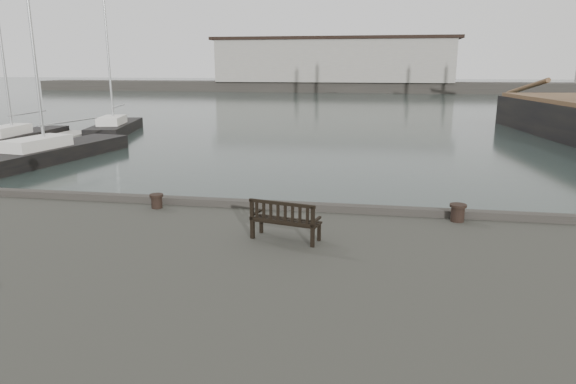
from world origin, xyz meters
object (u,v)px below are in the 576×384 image
(bollard_right, at_px, (458,213))
(yacht_d, at_px, (116,130))
(bench, at_px, (285,228))
(bollard_left, at_px, (157,201))
(yacht_b, at_px, (18,142))
(yacht_c, at_px, (53,156))

(bollard_right, distance_m, yacht_d, 33.39)
(bollard_right, bearing_deg, bench, -151.80)
(bench, relative_size, bollard_left, 4.22)
(yacht_b, distance_m, yacht_c, 7.21)
(yacht_c, bearing_deg, yacht_d, 109.75)
(bollard_right, xyz_separation_m, yacht_d, (-22.19, 24.91, -1.54))
(yacht_b, xyz_separation_m, yacht_c, (5.59, -4.54, -0.00))
(bollard_left, bearing_deg, yacht_b, 134.71)
(bollard_right, bearing_deg, yacht_c, 145.94)
(yacht_d, bearing_deg, yacht_c, -92.46)
(yacht_c, relative_size, yacht_d, 1.23)
(bollard_left, height_order, yacht_c, yacht_c)
(yacht_c, bearing_deg, yacht_b, 149.19)
(bollard_left, xyz_separation_m, bollard_right, (7.52, 0.14, 0.02))
(bench, xyz_separation_m, yacht_d, (-18.40, 26.94, -1.60))
(yacht_b, distance_m, yacht_d, 7.67)
(yacht_d, bearing_deg, bollard_left, -73.60)
(bollard_left, xyz_separation_m, yacht_c, (-12.33, 13.56, -1.50))
(bollard_right, xyz_separation_m, yacht_b, (-25.45, 17.96, -1.52))
(yacht_d, bearing_deg, bench, -69.61)
(bollard_left, distance_m, yacht_b, 25.52)
(bollard_left, relative_size, yacht_b, 0.03)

